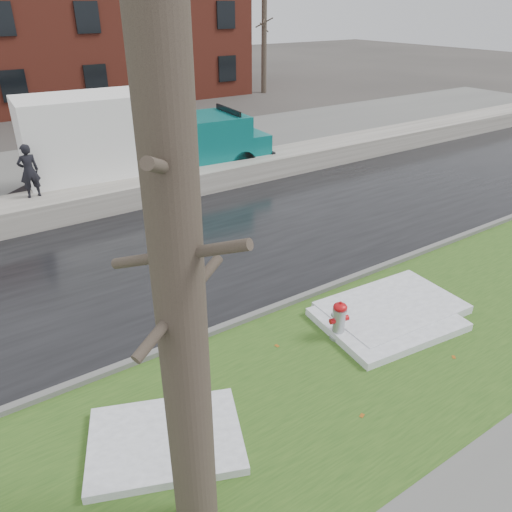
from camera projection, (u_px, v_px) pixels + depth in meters
ground at (296, 338)px, 9.67m from camera, size 120.00×120.00×0.00m
verge at (341, 373)px, 8.74m from camera, size 60.00×4.50×0.04m
road at (189, 251)px, 12.97m from camera, size 60.00×7.00×0.03m
parking_lot at (87, 170)px, 19.23m from camera, size 60.00×9.00×0.03m
curb at (267, 311)px, 10.37m from camera, size 60.00×0.15×0.14m
snowbank at (128, 192)px, 15.90m from camera, size 60.00×1.60×0.75m
brick_building at (21, 15)px, 30.46m from camera, size 26.00×12.00×10.00m
bg_tree_right at (264, 42)px, 33.80m from camera, size 1.40×1.62×6.50m
fire_hydrant at (339, 319)px, 9.42m from camera, size 0.40×0.36×0.81m
tree at (181, 311)px, 4.76m from camera, size 1.23×1.41×6.25m
box_truck at (135, 138)px, 16.73m from camera, size 9.78×2.89×3.24m
worker at (29, 171)px, 14.14m from camera, size 0.58×0.40×1.54m
snow_patch_near at (387, 319)px, 10.02m from camera, size 2.81×2.28×0.16m
snow_patch_far at (166, 440)px, 7.29m from camera, size 2.64×2.31×0.14m
snow_patch_side at (392, 308)px, 10.38m from camera, size 2.92×1.99×0.18m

